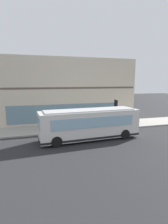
# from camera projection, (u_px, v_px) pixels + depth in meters

# --- Properties ---
(ground) EXTENTS (120.00, 120.00, 0.00)m
(ground) POSITION_uv_depth(u_px,v_px,m) (78.00, 140.00, 18.26)
(ground) COLOR #262628
(sidewalk_curb) EXTENTS (4.28, 40.00, 0.15)m
(sidewalk_curb) POSITION_uv_depth(u_px,v_px,m) (68.00, 128.00, 22.73)
(sidewalk_curb) COLOR #9E9991
(sidewalk_curb) RESTS_ON ground
(building_corner) EXTENTS (9.33, 20.94, 8.97)m
(building_corner) POSITION_uv_depth(u_px,v_px,m) (59.00, 90.00, 28.41)
(building_corner) COLOR beige
(building_corner) RESTS_ON ground
(city_bus_nearside) EXTENTS (3.10, 10.17, 3.07)m
(city_bus_nearside) POSITION_uv_depth(u_px,v_px,m) (90.00, 124.00, 18.31)
(city_bus_nearside) COLOR silver
(city_bus_nearside) RESTS_ON ground
(traffic_light_near_corner) EXTENTS (0.32, 0.49, 3.51)m
(traffic_light_near_corner) POSITION_uv_depth(u_px,v_px,m) (116.00, 108.00, 22.27)
(traffic_light_near_corner) COLOR black
(traffic_light_near_corner) RESTS_ON sidewalk_curb
(fire_hydrant) EXTENTS (0.35, 0.35, 0.74)m
(fire_hydrant) POSITION_uv_depth(u_px,v_px,m) (115.00, 121.00, 24.79)
(fire_hydrant) COLOR yellow
(fire_hydrant) RESTS_ON sidewalk_curb
(pedestrian_near_hydrant) EXTENTS (0.32, 0.32, 1.57)m
(pedestrian_near_hydrant) POSITION_uv_depth(u_px,v_px,m) (70.00, 122.00, 21.72)
(pedestrian_near_hydrant) COLOR #3F8C4C
(pedestrian_near_hydrant) RESTS_ON sidewalk_curb
(pedestrian_by_light_pole) EXTENTS (0.32, 0.32, 1.60)m
(pedestrian_by_light_pole) POSITION_uv_depth(u_px,v_px,m) (121.00, 115.00, 26.18)
(pedestrian_by_light_pole) COLOR #99994C
(pedestrian_by_light_pole) RESTS_ON sidewalk_curb
(newspaper_vending_box) EXTENTS (0.44, 0.42, 0.90)m
(newspaper_vending_box) POSITION_uv_depth(u_px,v_px,m) (105.00, 120.00, 25.12)
(newspaper_vending_box) COLOR #BF3F19
(newspaper_vending_box) RESTS_ON sidewalk_curb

